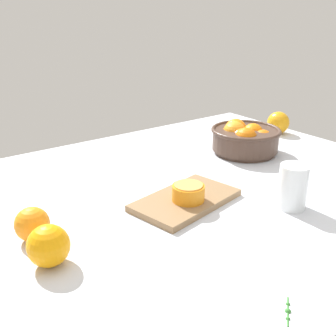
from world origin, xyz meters
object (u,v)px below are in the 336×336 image
(loose_orange_2, at_px, (32,224))
(loose_orange_1, at_px, (48,246))
(cutting_board, at_px, (186,200))
(orange_half_0, at_px, (188,192))
(juice_glass, at_px, (292,189))
(fruit_bowl, at_px, (245,138))
(loose_orange_0, at_px, (278,123))

(loose_orange_2, bearing_deg, loose_orange_1, -92.97)
(cutting_board, relative_size, orange_half_0, 3.34)
(juice_glass, distance_m, loose_orange_1, 0.56)
(loose_orange_1, bearing_deg, juice_glass, -11.89)
(fruit_bowl, relative_size, loose_orange_0, 2.72)
(fruit_bowl, height_order, orange_half_0, fruit_bowl)
(fruit_bowl, distance_m, loose_orange_1, 0.77)
(fruit_bowl, bearing_deg, juice_glass, -119.75)
(cutting_board, xyz_separation_m, orange_half_0, (-0.01, -0.02, 0.03))
(loose_orange_2, bearing_deg, cutting_board, -8.76)
(loose_orange_0, distance_m, loose_orange_2, 1.01)
(juice_glass, height_order, orange_half_0, juice_glass)
(fruit_bowl, xyz_separation_m, loose_orange_1, (-0.74, -0.22, -0.01))
(cutting_board, relative_size, loose_orange_2, 3.63)
(juice_glass, relative_size, cutting_board, 0.41)
(loose_orange_2, bearing_deg, fruit_bowl, 9.30)
(orange_half_0, height_order, loose_orange_2, loose_orange_2)
(loose_orange_0, xyz_separation_m, loose_orange_2, (-0.99, -0.20, -0.01))
(cutting_board, xyz_separation_m, loose_orange_0, (0.64, 0.25, 0.03))
(juice_glass, xyz_separation_m, loose_orange_2, (-0.54, 0.22, -0.01))
(loose_orange_1, bearing_deg, loose_orange_2, 87.03)
(fruit_bowl, relative_size, orange_half_0, 2.86)
(cutting_board, relative_size, loose_orange_1, 3.25)
(fruit_bowl, relative_size, juice_glass, 2.07)
(juice_glass, xyz_separation_m, loose_orange_1, (-0.54, 0.11, -0.01))
(loose_orange_0, height_order, loose_orange_2, loose_orange_0)
(fruit_bowl, height_order, loose_orange_1, fruit_bowl)
(loose_orange_0, xyz_separation_m, loose_orange_1, (-0.99, -0.30, -0.00))
(fruit_bowl, distance_m, loose_orange_2, 0.74)
(juice_glass, distance_m, orange_half_0, 0.24)
(cutting_board, height_order, loose_orange_1, loose_orange_1)
(orange_half_0, relative_size, loose_orange_1, 0.97)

